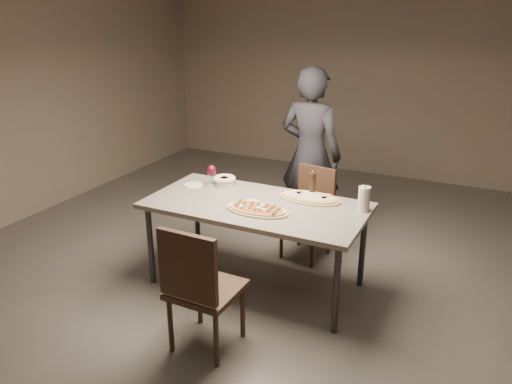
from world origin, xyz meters
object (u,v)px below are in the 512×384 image
at_px(ham_pizza, 310,198).
at_px(bread_basket, 224,180).
at_px(diner, 310,155).
at_px(dining_table, 256,210).
at_px(pepper_mill_left, 312,184).
at_px(chair_far, 311,207).
at_px(chair_near, 199,284).
at_px(zucchini_pizza, 257,209).
at_px(carafe, 364,199).

bearing_deg(ham_pizza, bread_basket, 162.82).
xyz_separation_m(ham_pizza, diner, (-0.31, 0.86, 0.11)).
relative_size(dining_table, pepper_mill_left, 8.18).
height_order(chair_far, diner, diner).
distance_m(chair_near, diner, 2.15).
bearing_deg(zucchini_pizza, dining_table, 96.01).
bearing_deg(dining_table, chair_near, -87.21).
relative_size(zucchini_pizza, chair_near, 0.56).
height_order(bread_basket, carafe, carafe).
height_order(zucchini_pizza, ham_pizza, zucchini_pizza).
bearing_deg(chair_far, dining_table, 83.50).
distance_m(carafe, chair_far, 0.89).
bearing_deg(carafe, dining_table, -164.30).
bearing_deg(bread_basket, pepper_mill_left, 6.26).
relative_size(pepper_mill_left, chair_near, 0.23).
xyz_separation_m(ham_pizza, carafe, (0.47, -0.04, 0.08)).
bearing_deg(pepper_mill_left, ham_pizza, -81.15).
bearing_deg(chair_far, pepper_mill_left, 119.43).
bearing_deg(dining_table, chair_far, 74.21).
relative_size(ham_pizza, chair_far, 0.62).
xyz_separation_m(ham_pizza, chair_near, (-0.32, -1.25, -0.23)).
bearing_deg(diner, dining_table, 92.31).
distance_m(ham_pizza, bread_basket, 0.83).
xyz_separation_m(pepper_mill_left, chair_near, (-0.30, -1.36, -0.32)).
relative_size(zucchini_pizza, carafe, 2.68).
xyz_separation_m(dining_table, chair_near, (0.05, -0.98, -0.16)).
bearing_deg(dining_table, pepper_mill_left, 47.49).
bearing_deg(diner, chair_far, 117.21).
xyz_separation_m(bread_basket, chair_far, (0.67, 0.46, -0.31)).
height_order(bread_basket, chair_near, chair_near).
bearing_deg(chair_far, ham_pizza, 117.10).
distance_m(ham_pizza, chair_far, 0.57).
bearing_deg(bread_basket, chair_far, 34.35).
distance_m(ham_pizza, diner, 0.92).
bearing_deg(diner, pepper_mill_left, 116.20).
bearing_deg(zucchini_pizza, ham_pizza, 32.53).
xyz_separation_m(dining_table, carafe, (0.83, 0.23, 0.16)).
relative_size(chair_near, chair_far, 1.11).
bearing_deg(chair_far, zucchini_pizza, 90.75).
bearing_deg(dining_table, bread_basket, 147.66).
distance_m(carafe, diner, 1.19).
distance_m(bread_basket, chair_far, 0.87).
xyz_separation_m(dining_table, ham_pizza, (0.36, 0.28, 0.07)).
bearing_deg(carafe, chair_far, 140.03).
xyz_separation_m(chair_near, diner, (0.01, 2.12, 0.34)).
distance_m(dining_table, carafe, 0.88).
bearing_deg(carafe, chair_near, -122.89).
bearing_deg(pepper_mill_left, chair_near, -102.50).
relative_size(pepper_mill_left, chair_far, 0.26).
bearing_deg(carafe, bread_basket, 177.42).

